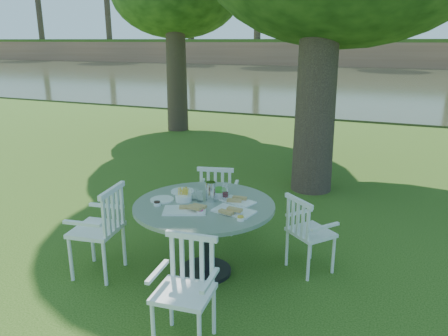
{
  "coord_description": "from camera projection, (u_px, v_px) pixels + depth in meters",
  "views": [
    {
      "loc": [
        2.04,
        -4.7,
        2.41
      ],
      "look_at": [
        0.0,
        0.2,
        0.85
      ],
      "focal_mm": 35.0,
      "sensor_mm": 36.0,
      "label": 1
    }
  ],
  "objects": [
    {
      "name": "ground",
      "position": [
        218.0,
        236.0,
        5.6
      ],
      "size": [
        140.0,
        140.0,
        0.0
      ],
      "primitive_type": "plane",
      "color": "#1F3D0C",
      "rests_on": "ground"
    },
    {
      "name": "table",
      "position": [
        204.0,
        217.0,
        4.53
      ],
      "size": [
        1.46,
        1.46,
        0.79
      ],
      "color": "black",
      "rests_on": "ground"
    },
    {
      "name": "chair_ne",
      "position": [
        305.0,
        229.0,
        4.61
      ],
      "size": [
        0.58,
        0.58,
        0.85
      ],
      "rotation": [
        0.0,
        0.0,
        -3.82
      ],
      "color": "white",
      "rests_on": "ground"
    },
    {
      "name": "chair_nw",
      "position": [
        217.0,
        194.0,
        5.56
      ],
      "size": [
        0.54,
        0.52,
        0.9
      ],
      "rotation": [
        0.0,
        0.0,
        -2.9
      ],
      "color": "white",
      "rests_on": "ground"
    },
    {
      "name": "chair_sw",
      "position": [
        104.0,
        224.0,
        4.53
      ],
      "size": [
        0.53,
        0.56,
        0.97
      ],
      "rotation": [
        0.0,
        0.0,
        -1.42
      ],
      "color": "white",
      "rests_on": "ground"
    },
    {
      "name": "chair_se",
      "position": [
        188.0,
        281.0,
        3.56
      ],
      "size": [
        0.49,
        0.46,
        0.89
      ],
      "rotation": [
        0.0,
        0.0,
        0.09
      ],
      "color": "white",
      "rests_on": "ground"
    },
    {
      "name": "tableware",
      "position": [
        206.0,
        198.0,
        4.53
      ],
      "size": [
        1.16,
        0.83,
        0.21
      ],
      "color": "white",
      "rests_on": "table"
    },
    {
      "name": "river",
      "position": [
        371.0,
        82.0,
        25.97
      ],
      "size": [
        100.0,
        28.0,
        0.12
      ],
      "primitive_type": "cube",
      "color": "#2C321D",
      "rests_on": "ground"
    }
  ]
}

